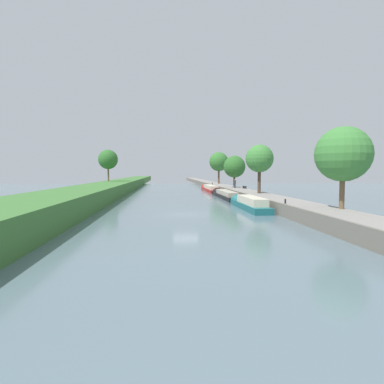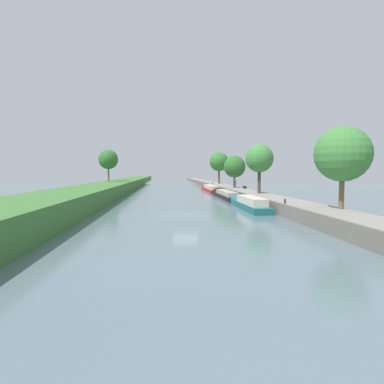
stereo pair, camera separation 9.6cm
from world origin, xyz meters
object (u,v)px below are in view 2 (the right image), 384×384
Objects in this scene: person_walking at (235,183)px; narrowboat_teal at (248,204)px; narrowboat_red at (210,189)px; mooring_bollard_near at (285,201)px; narrowboat_black at (225,195)px; mooring_bollard_far at (212,183)px; park_bench at (245,187)px.

narrowboat_teal is at bearing -98.78° from person_walking.
narrowboat_red is at bearing 89.66° from narrowboat_teal.
narrowboat_teal is 25.61× the size of mooring_bollard_near.
mooring_bollard_far is (1.71, 25.20, 0.92)m from narrowboat_black.
narrowboat_red is 10.09× the size of person_walking.
person_walking reaches higher than narrowboat_black.
mooring_bollard_far is 0.30× the size of park_bench.
person_walking reaches higher than narrowboat_red.
narrowboat_black is at bearing 94.50° from mooring_bollard_near.
mooring_bollard_near is 27.38m from park_bench.
person_walking is (3.56, 23.04, 1.47)m from narrowboat_teal.
mooring_bollard_far is (1.92, 40.81, 0.82)m from narrowboat_teal.
narrowboat_teal is 25.61× the size of mooring_bollard_far.
park_bench is (2.98, -19.73, 0.12)m from mooring_bollard_far.
person_walking is at bearing 86.78° from mooring_bollard_near.
narrowboat_red is at bearing 111.18° from park_bench.
mooring_bollard_near is (-1.64, -29.18, -0.65)m from person_walking.
person_walking is 17.85m from mooring_bollard_far.
narrowboat_teal reaches higher than narrowboat_black.
park_bench reaches higher than narrowboat_teal.
person_walking is 3.69× the size of mooring_bollard_far.
narrowboat_black is 25.27m from mooring_bollard_far.
narrowboat_black is 21.84m from mooring_bollard_near.
narrowboat_red is at bearing -102.79° from mooring_bollard_far.
narrowboat_teal is 15.62m from narrowboat_black.
narrowboat_red is 7.83m from mooring_bollard_far.
mooring_bollard_far is at bearing 86.11° from narrowboat_black.
person_walking is at bearing 124.29° from park_bench.
mooring_bollard_near is 0.30× the size of park_bench.
mooring_bollard_far is at bearing 90.00° from mooring_bollard_near.
narrowboat_black is 36.06× the size of mooring_bollard_near.
person_walking is 29.24m from mooring_bollard_near.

